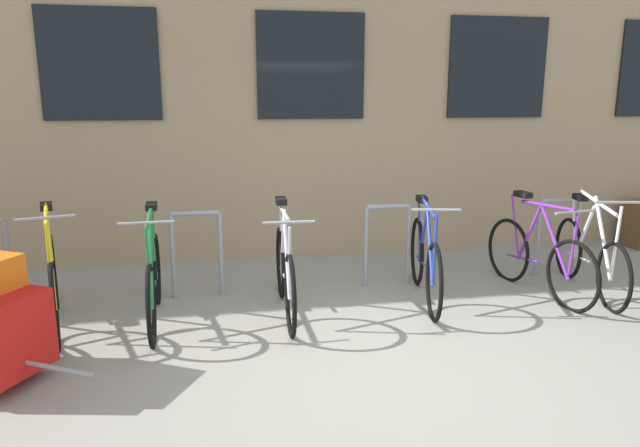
{
  "coord_description": "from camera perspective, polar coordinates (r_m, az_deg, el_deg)",
  "views": [
    {
      "loc": [
        -1.18,
        -3.85,
        2.02
      ],
      "look_at": [
        -0.18,
        1.6,
        0.78
      ],
      "focal_mm": 32.39,
      "sensor_mm": 36.0,
      "label": 1
    }
  ],
  "objects": [
    {
      "name": "ground_plane",
      "position": [
        4.5,
        6.16,
        -14.15
      ],
      "size": [
        42.0,
        42.0,
        0.0
      ],
      "primitive_type": "plane",
      "color": "gray"
    },
    {
      "name": "storefront_building",
      "position": [
        10.21,
        -3.92,
        20.21
      ],
      "size": [
        28.0,
        6.05,
        6.75
      ],
      "color": "tan",
      "rests_on": "ground"
    },
    {
      "name": "bike_rack",
      "position": [
        5.99,
        -2.49,
        -1.85
      ],
      "size": [
        6.53,
        0.05,
        0.89
      ],
      "color": "gray",
      "rests_on": "ground"
    },
    {
      "name": "bicycle_purple",
      "position": [
        6.36,
        20.73,
        -3.14
      ],
      "size": [
        0.44,
        1.69,
        1.04
      ],
      "color": "black",
      "rests_on": "ground"
    },
    {
      "name": "bicycle_blue",
      "position": [
        5.88,
        10.33,
        -3.63
      ],
      "size": [
        0.51,
        1.76,
        1.04
      ],
      "color": "black",
      "rests_on": "ground"
    },
    {
      "name": "bicycle_silver",
      "position": [
        5.43,
        -3.48,
        -4.84
      ],
      "size": [
        0.44,
        1.74,
        1.07
      ],
      "color": "black",
      "rests_on": "ground"
    },
    {
      "name": "bicycle_green",
      "position": [
        5.45,
        -16.11,
        -5.34
      ],
      "size": [
        0.44,
        1.76,
        1.05
      ],
      "color": "black",
      "rests_on": "ground"
    },
    {
      "name": "bicycle_white",
      "position": [
        6.62,
        25.08,
        -2.94
      ],
      "size": [
        0.51,
        1.74,
        1.08
      ],
      "color": "black",
      "rests_on": "ground"
    },
    {
      "name": "bicycle_yellow",
      "position": [
        5.65,
        -24.85,
        -5.25
      ],
      "size": [
        0.57,
        1.72,
        1.11
      ],
      "color": "black",
      "rests_on": "ground"
    }
  ]
}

